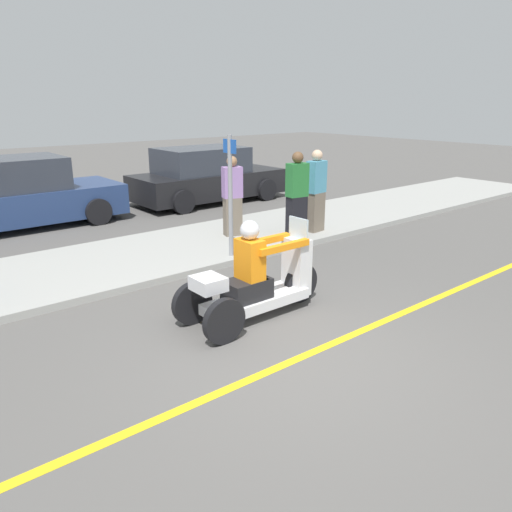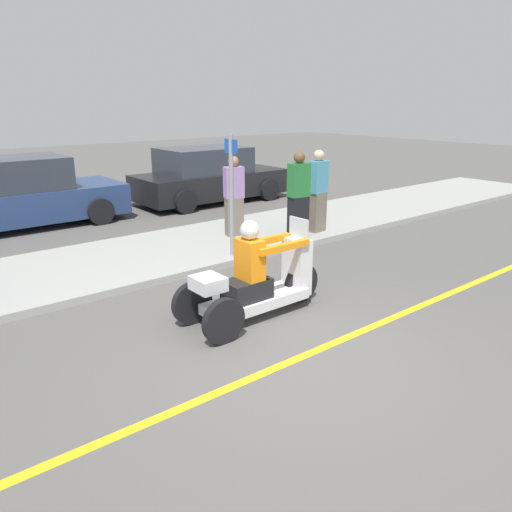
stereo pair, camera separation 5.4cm
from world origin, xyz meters
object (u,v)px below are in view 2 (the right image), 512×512
Objects in this scene: motorcycle_trike at (257,283)px; parked_car_lot_center at (16,195)px; spectator_by_tree at (318,193)px; spectator_near_curb at (234,198)px; parked_car_lot_right at (208,177)px; spectator_end_of_line at (298,197)px; street_sign at (232,192)px.

motorcycle_trike is 7.60m from parked_car_lot_center.
spectator_by_tree is at bearing -45.76° from parked_car_lot_center.
spectator_near_curb is 0.38× the size of parked_car_lot_right.
spectator_end_of_line is 0.81× the size of street_sign.
spectator_by_tree is at bearing 7.62° from spectator_end_of_line.
spectator_end_of_line is at bearing -44.93° from spectator_near_curb.
spectator_near_curb is at bearing -51.72° from parked_car_lot_center.
street_sign is (-2.83, -5.03, 0.57)m from parked_car_lot_right.
spectator_near_curb is at bearing -116.45° from parked_car_lot_right.
motorcycle_trike is 3.92m from spectator_end_of_line.
parked_car_lot_right is 5.80m from street_sign.
spectator_end_of_line is 1.00× the size of spectator_by_tree.
parked_car_lot_center is 5.82m from street_sign.
spectator_near_curb is (-0.96, 0.95, -0.05)m from spectator_end_of_line.
motorcycle_trike is at bearing -81.17° from parked_car_lot_center.
motorcycle_trike is 8.29m from parked_car_lot_right.
street_sign is at bearing 61.43° from motorcycle_trike.
spectator_end_of_line is 1.06× the size of spectator_near_curb.
spectator_near_curb is at bearing 52.06° from street_sign.
motorcycle_trike is 1.03× the size of street_sign.
parked_car_lot_center is (-1.17, 7.50, 0.27)m from motorcycle_trike.
street_sign reaches higher than parked_car_lot_center.
motorcycle_trike is 1.28× the size of spectator_by_tree.
parked_car_lot_center is (-4.22, 5.09, -0.21)m from spectator_end_of_line.
spectator_near_curb is 4.33m from parked_car_lot_right.
motorcycle_trike is at bearing -141.75° from spectator_end_of_line.
parked_car_lot_right is 2.02× the size of street_sign.
street_sign is at bearing -119.33° from parked_car_lot_right.
street_sign reaches higher than spectator_near_curb.
spectator_by_tree is 0.40× the size of parked_car_lot_right.
street_sign is (2.37, -5.29, 0.55)m from parked_car_lot_center.
spectator_by_tree reaches higher than parked_car_lot_center.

